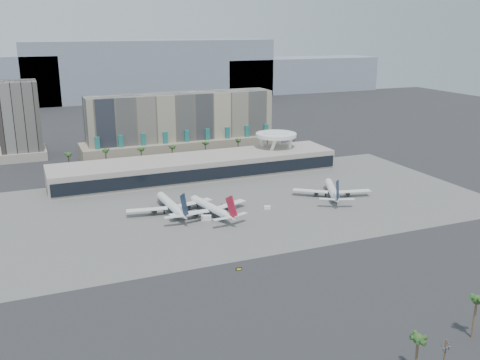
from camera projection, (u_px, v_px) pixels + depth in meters
name	position (u px, v px, depth m)	size (l,w,h in m)	color
ground	(280.00, 243.00, 221.62)	(900.00, 900.00, 0.00)	#232326
apron_pad	(231.00, 204.00, 270.44)	(260.00, 130.00, 0.06)	#5B5B59
mountain_ridge	(126.00, 75.00, 640.72)	(680.00, 60.00, 70.00)	gray
hotel	(182.00, 129.00, 375.43)	(140.00, 30.00, 42.00)	tan
office_tower	(20.00, 125.00, 357.91)	(30.00, 30.00, 52.00)	black
terminal	(197.00, 166.00, 317.31)	(170.00, 32.50, 14.50)	#B3A99D
saucer_structure	(276.00, 137.00, 339.63)	(26.00, 26.00, 21.89)	white
palm_row	(190.00, 147.00, 349.98)	(157.80, 2.80, 13.10)	brown
utility_pole	(445.00, 357.00, 133.61)	(3.20, 0.85, 12.00)	#4C3826
airliner_left	(171.00, 205.00, 256.42)	(43.29, 44.63, 15.40)	white
airliner_centre	(211.00, 208.00, 253.29)	(40.70, 42.31, 14.76)	white
airliner_right	(332.00, 190.00, 280.22)	(38.63, 39.76, 14.72)	white
service_vehicle_a	(206.00, 218.00, 247.61)	(4.68, 2.29, 2.29)	white
service_vehicle_b	(267.00, 208.00, 262.56)	(3.16, 1.81, 1.63)	white
taxiway_sign	(239.00, 269.00, 196.96)	(2.33, 0.72, 1.05)	black
near_palm_a	(418.00, 344.00, 136.69)	(6.00, 6.00, 11.41)	brown
near_palm_b	(476.00, 304.00, 151.75)	(6.00, 6.00, 13.60)	brown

